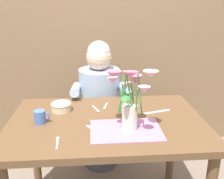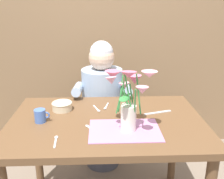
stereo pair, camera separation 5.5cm
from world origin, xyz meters
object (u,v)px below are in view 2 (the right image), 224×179
flower_vase (129,96)px  dinner_knife (158,113)px  seated_person (102,107)px  tea_cup (40,116)px  ceramic_bowl (62,106)px

flower_vase → dinner_knife: flower_vase is taller
seated_person → tea_cup: bearing=-118.7°
flower_vase → dinner_knife: (0.22, 0.23, -0.20)m
ceramic_bowl → flower_vase: bearing=-36.4°
seated_person → ceramic_bowl: bearing=-118.7°
ceramic_bowl → dinner_knife: ceramic_bowl is taller
seated_person → tea_cup: (-0.37, -0.63, 0.22)m
tea_cup → seated_person: bearing=59.3°
tea_cup → dinner_knife: bearing=7.9°
seated_person → ceramic_bowl: size_ratio=8.35×
dinner_knife → ceramic_bowl: bearing=157.3°
seated_person → ceramic_bowl: (-0.27, -0.45, 0.21)m
seated_person → tea_cup: seated_person is taller
flower_vase → ceramic_bowl: bearing=143.6°
dinner_knife → tea_cup: size_ratio=2.04×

